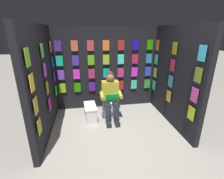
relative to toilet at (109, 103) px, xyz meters
name	(u,v)px	position (x,y,z in m)	size (l,w,h in m)	color
ground_plane	(123,157)	(0.01, 1.60, -0.33)	(30.00, 30.00, 0.00)	#9E998E
display_wall_back	(106,69)	(0.01, -0.54, 0.78)	(2.84, 0.14, 2.21)	black
display_wall_left	(174,77)	(-1.40, 0.55, 0.78)	(0.14, 2.09, 2.21)	black
display_wall_right	(42,83)	(1.43, 0.55, 0.78)	(0.14, 2.09, 2.21)	black
toilet	(109,103)	(0.00, 0.00, 0.00)	(0.41, 0.56, 0.77)	white
person_reading	(111,96)	(0.00, 0.23, 0.27)	(0.53, 0.68, 1.19)	gold
comic_longbox_near	(91,112)	(0.50, 0.17, -0.14)	(0.32, 0.60, 0.37)	white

